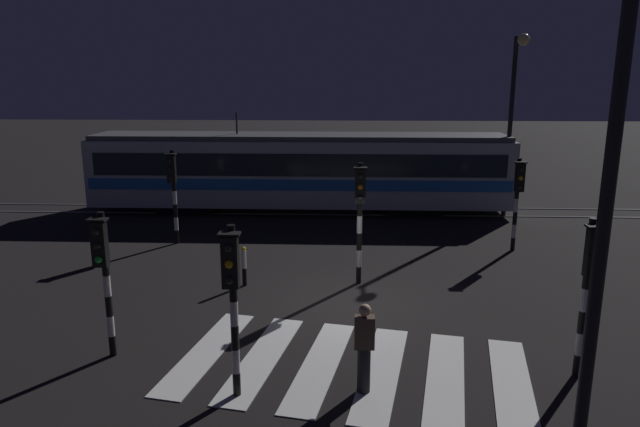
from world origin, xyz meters
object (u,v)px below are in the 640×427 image
(traffic_light_corner_near_right, at_px, (589,276))
(traffic_light_kerb_mid_left, at_px, (232,288))
(traffic_light_corner_near_left, at_px, (103,264))
(traffic_light_corner_far_right, at_px, (518,191))
(street_lamp_trackside_right, at_px, (514,105))
(pedestrian_waiting_at_kerb, at_px, (364,348))
(bollard_island_edge, at_px, (244,266))
(traffic_light_corner_far_left, at_px, (173,183))
(traffic_light_median_centre, at_px, (360,206))
(street_lamp_near_kerb, at_px, (621,159))
(tram, at_px, (300,170))

(traffic_light_corner_near_right, height_order, traffic_light_kerb_mid_left, traffic_light_kerb_mid_left)
(traffic_light_corner_near_left, distance_m, traffic_light_corner_far_right, 12.87)
(street_lamp_trackside_right, relative_size, pedestrian_waiting_at_kerb, 4.15)
(bollard_island_edge, bearing_deg, traffic_light_corner_far_left, 127.69)
(traffic_light_corner_near_right, distance_m, traffic_light_corner_near_left, 9.22)
(traffic_light_corner_near_left, bearing_deg, traffic_light_median_centre, 40.77)
(street_lamp_near_kerb, distance_m, bollard_island_edge, 10.73)
(traffic_light_corner_far_left, relative_size, traffic_light_corner_far_right, 1.05)
(pedestrian_waiting_at_kerb, bearing_deg, traffic_light_corner_far_left, 123.39)
(street_lamp_near_kerb, height_order, tram, street_lamp_near_kerb)
(street_lamp_trackside_right, bearing_deg, pedestrian_waiting_at_kerb, -114.59)
(traffic_light_corner_near_right, relative_size, traffic_light_corner_far_left, 0.98)
(traffic_light_corner_far_right, xyz_separation_m, bollard_island_edge, (-8.27, -3.50, -1.46))
(traffic_light_corner_near_right, relative_size, traffic_light_kerb_mid_left, 0.98)
(traffic_light_corner_far_right, xyz_separation_m, traffic_light_kerb_mid_left, (-7.47, -9.14, 0.08))
(traffic_light_corner_far_left, distance_m, pedestrian_waiting_at_kerb, 11.12)
(tram, height_order, pedestrian_waiting_at_kerb, tram)
(traffic_light_kerb_mid_left, height_order, pedestrian_waiting_at_kerb, traffic_light_kerb_mid_left)
(traffic_light_corner_near_right, height_order, tram, tram)
(traffic_light_kerb_mid_left, bearing_deg, traffic_light_corner_far_left, 111.76)
(traffic_light_corner_far_right, xyz_separation_m, tram, (-7.41, 5.48, -0.27))
(traffic_light_corner_near_left, bearing_deg, pedestrian_waiting_at_kerb, -12.33)
(traffic_light_kerb_mid_left, bearing_deg, traffic_light_corner_near_right, 8.51)
(traffic_light_corner_far_left, xyz_separation_m, traffic_light_corner_far_right, (11.27, -0.39, -0.10))
(traffic_light_corner_far_right, distance_m, tram, 9.22)
(traffic_light_corner_near_left, relative_size, traffic_light_kerb_mid_left, 0.96)
(traffic_light_corner_far_right, xyz_separation_m, pedestrian_waiting_at_kerb, (-5.19, -8.84, -1.14))
(traffic_light_kerb_mid_left, bearing_deg, street_lamp_trackside_right, 58.47)
(tram, bearing_deg, traffic_light_kerb_mid_left, -90.24)
(traffic_light_corner_near_right, relative_size, street_lamp_near_kerb, 0.42)
(street_lamp_near_kerb, distance_m, tram, 17.89)
(street_lamp_trackside_right, distance_m, street_lamp_near_kerb, 16.36)
(traffic_light_corner_far_right, height_order, pedestrian_waiting_at_kerb, traffic_light_corner_far_right)
(traffic_light_corner_near_left, relative_size, street_lamp_near_kerb, 0.41)
(traffic_light_median_centre, xyz_separation_m, pedestrian_waiting_at_kerb, (-0.05, -5.57, -1.35))
(traffic_light_corner_far_left, distance_m, bollard_island_edge, 5.16)
(traffic_light_corner_near_right, relative_size, street_lamp_trackside_right, 0.44)
(tram, bearing_deg, traffic_light_corner_near_right, -65.19)
(traffic_light_corner_far_right, relative_size, street_lamp_near_kerb, 0.41)
(bollard_island_edge, bearing_deg, traffic_light_corner_near_left, -115.71)
(traffic_light_corner_near_left, distance_m, street_lamp_near_kerb, 9.20)
(traffic_light_corner_far_right, relative_size, tram, 0.18)
(traffic_light_kerb_mid_left, height_order, traffic_light_median_centre, traffic_light_median_centre)
(street_lamp_trackside_right, bearing_deg, bollard_island_edge, -138.72)
(traffic_light_corner_far_left, distance_m, street_lamp_trackside_right, 13.16)
(street_lamp_trackside_right, height_order, bollard_island_edge, street_lamp_trackside_right)
(traffic_light_corner_near_right, height_order, traffic_light_corner_far_right, traffic_light_corner_near_right)
(street_lamp_near_kerb, bearing_deg, pedestrian_waiting_at_kerb, 138.07)
(traffic_light_corner_near_right, bearing_deg, traffic_light_median_centre, 129.49)
(traffic_light_kerb_mid_left, relative_size, street_lamp_trackside_right, 0.45)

